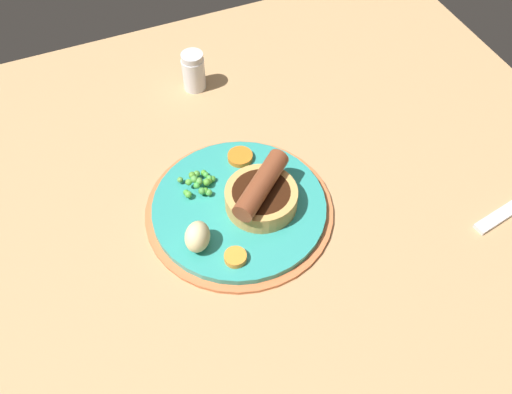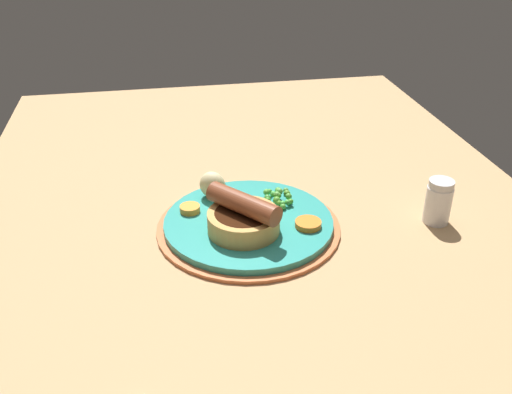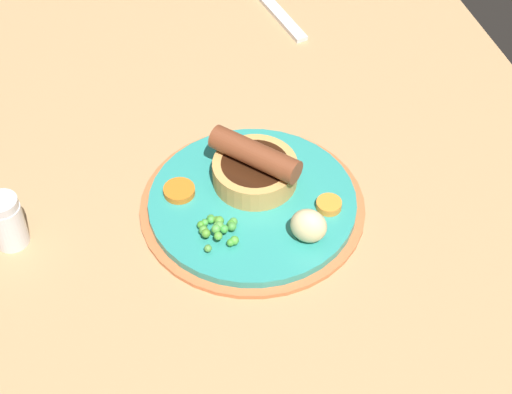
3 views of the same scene
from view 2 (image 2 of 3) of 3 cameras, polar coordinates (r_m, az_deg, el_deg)
name	(u,v)px [view 2 (image 2 of 3)]	position (r cm, az deg, el deg)	size (l,w,h in cm)	color
dining_table	(256,218)	(79.45, 0.04, -2.12)	(110.00, 80.00, 3.00)	tan
dinner_plate	(249,225)	(74.02, -0.75, -2.81)	(23.79, 23.79, 1.40)	#CC6B3D
sausage_pudding	(244,217)	(70.26, -1.25, -2.03)	(9.38, 9.02, 5.22)	tan
pea_pile	(278,197)	(76.94, 2.21, 0.03)	(4.73, 4.15, 1.92)	green
potato_chunk_0	(213,185)	(77.98, -4.37, 1.20)	(3.71, 2.91, 3.81)	beige
carrot_slice_0	(308,224)	(72.23, 5.24, -2.69)	(3.34, 3.34, 0.77)	orange
carrot_slice_2	(190,209)	(75.58, -6.63, -1.17)	(2.65, 2.65, 0.87)	orange
salt_shaker	(438,202)	(78.05, 17.78, -0.45)	(3.42, 3.42, 6.10)	silver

